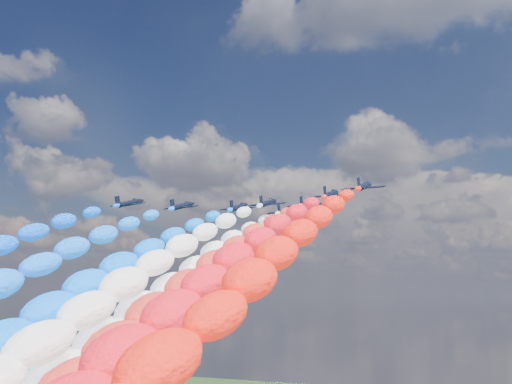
% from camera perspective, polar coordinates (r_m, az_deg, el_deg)
% --- Properties ---
extents(jet_0, '(9.06, 11.97, 5.31)m').
position_cam_1_polar(jet_0, '(142.12, -11.86, -1.03)').
color(jet_0, black).
extents(jet_1, '(8.84, 11.82, 5.31)m').
position_cam_1_polar(jet_1, '(144.71, -6.98, -1.32)').
color(jet_1, black).
extents(jet_2, '(8.67, 11.70, 5.31)m').
position_cam_1_polar(jet_2, '(145.42, -1.65, -1.43)').
color(jet_2, black).
extents(trail_2, '(7.23, 112.35, 52.90)m').
position_cam_1_polar(trail_2, '(95.92, -17.16, -11.12)').
color(trail_2, '#0669FF').
extents(jet_3, '(8.62, 11.66, 5.31)m').
position_cam_1_polar(jet_3, '(138.77, 1.12, -1.03)').
color(jet_3, black).
extents(trail_3, '(7.23, 112.35, 52.90)m').
position_cam_1_polar(trail_3, '(87.65, -14.07, -11.42)').
color(trail_3, white).
extents(jet_4, '(8.65, 11.68, 5.31)m').
position_cam_1_polar(jet_4, '(152.10, 2.71, -1.80)').
color(jet_4, black).
extents(trail_4, '(7.23, 112.35, 52.90)m').
position_cam_1_polar(trail_4, '(99.81, -9.66, -11.34)').
color(trail_4, white).
extents(jet_5, '(8.37, 11.48, 5.31)m').
position_cam_1_polar(jet_5, '(139.77, 4.84, -1.06)').
color(jet_5, black).
extents(trail_5, '(7.23, 112.35, 52.90)m').
position_cam_1_polar(trail_5, '(86.47, -8.01, -11.64)').
color(trail_5, red).
extents(jet_6, '(8.40, 11.50, 5.31)m').
position_cam_1_polar(jet_6, '(127.97, 7.05, -0.21)').
color(jet_6, black).
extents(trail_6, '(7.23, 112.35, 52.90)m').
position_cam_1_polar(trail_6, '(73.67, -6.30, -12.01)').
color(trail_6, red).
extents(jet_7, '(8.38, 11.48, 5.31)m').
position_cam_1_polar(jet_7, '(119.71, 10.13, 0.53)').
color(jet_7, black).
extents(trail_7, '(7.23, 112.35, 52.90)m').
position_cam_1_polar(trail_7, '(64.00, -2.34, -12.40)').
color(trail_7, '#FC1C10').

